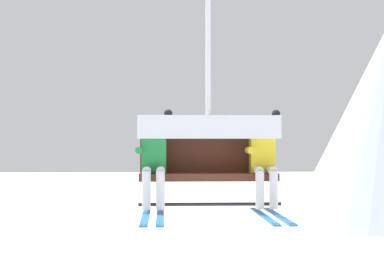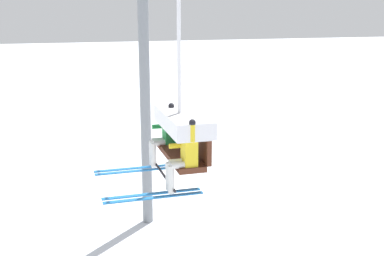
# 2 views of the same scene
# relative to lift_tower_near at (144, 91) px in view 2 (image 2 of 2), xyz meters

# --- Properties ---
(lift_tower_near) EXTENTS (0.36, 1.88, 9.17)m
(lift_tower_near) POSITION_rel_lift_tower_near_xyz_m (0.00, 0.00, 0.00)
(lift_tower_near) COLOR slate
(lift_tower_near) RESTS_ON ground_plane
(chairlift_chair) EXTENTS (1.84, 0.74, 4.49)m
(chairlift_chair) POSITION_rel_lift_tower_near_xyz_m (7.60, -0.71, 0.64)
(chairlift_chair) COLOR #512819
(skier_green) EXTENTS (0.48, 1.70, 1.34)m
(skier_green) POSITION_rel_lift_tower_near_xyz_m (6.89, -0.92, 0.30)
(skier_green) COLOR #23843D
(skier_yellow) EXTENTS (0.48, 1.70, 1.34)m
(skier_yellow) POSITION_rel_lift_tower_near_xyz_m (8.31, -0.92, 0.30)
(skier_yellow) COLOR yellow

